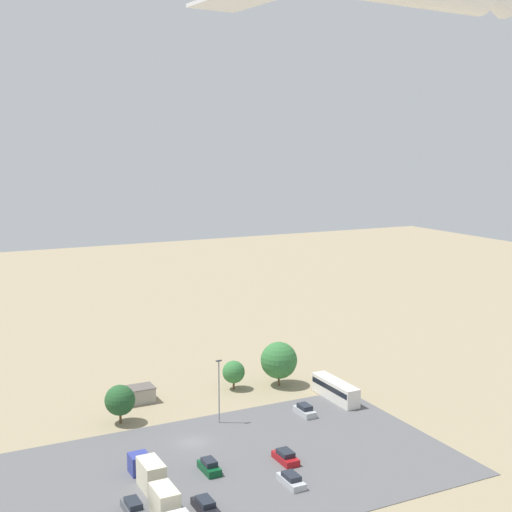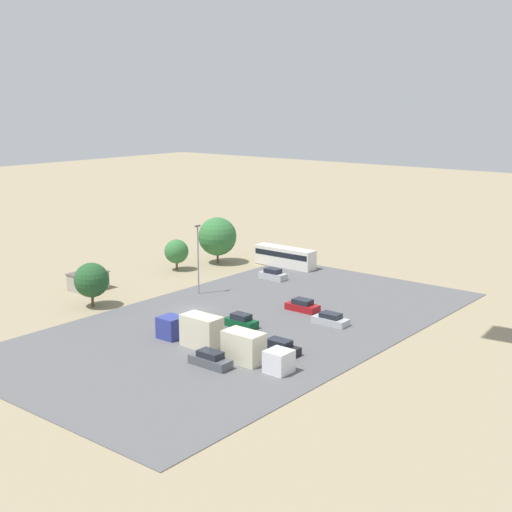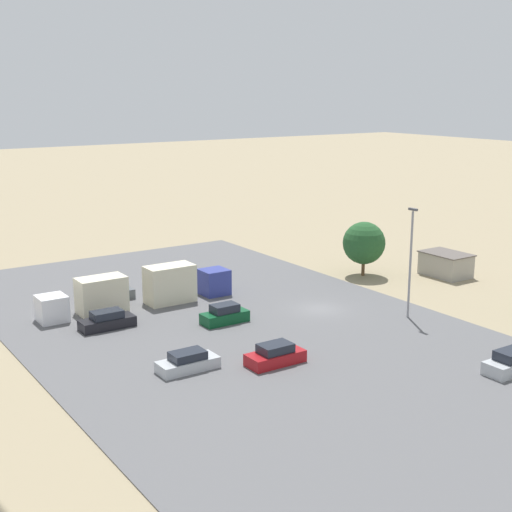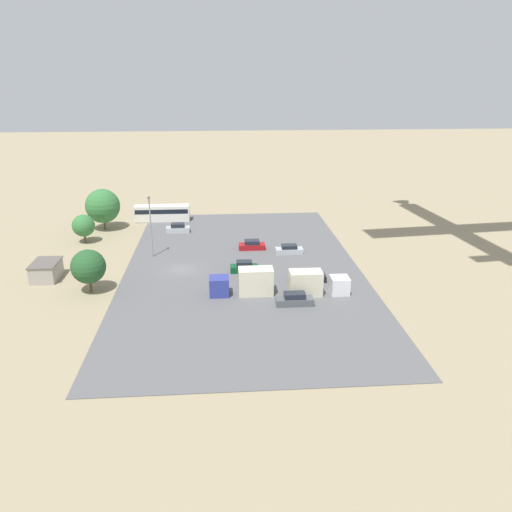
% 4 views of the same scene
% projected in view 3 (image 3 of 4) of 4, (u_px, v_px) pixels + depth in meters
% --- Properties ---
extents(ground_plane, '(400.00, 400.00, 0.00)m').
position_uv_depth(ground_plane, '(320.00, 310.00, 65.55)').
color(ground_plane, gray).
extents(parking_lot_surface, '(62.65, 35.04, 0.08)m').
position_uv_depth(parking_lot_surface, '(235.00, 327.00, 60.58)').
color(parking_lot_surface, '#565659').
rests_on(parking_lot_surface, ground).
extents(shed_building, '(5.21, 3.65, 2.56)m').
position_uv_depth(shed_building, '(446.00, 264.00, 77.18)').
color(shed_building, '#9E998E').
rests_on(shed_building, ground).
extents(parked_car_0, '(1.97, 4.37, 1.54)m').
position_uv_depth(parked_car_0, '(275.00, 355.00, 52.33)').
color(parked_car_0, maroon).
rests_on(parked_car_0, ground).
extents(parked_car_1, '(1.88, 4.47, 1.42)m').
position_uv_depth(parked_car_1, '(188.00, 362.00, 51.14)').
color(parked_car_1, '#ADB2B7').
rests_on(parked_car_1, ground).
extents(parked_car_2, '(1.78, 4.11, 1.66)m').
position_uv_depth(parked_car_2, '(225.00, 315.00, 61.53)').
color(parked_car_2, '#0C4723').
rests_on(parked_car_2, ground).
extents(parked_car_3, '(1.78, 4.75, 1.62)m').
position_uv_depth(parked_car_3, '(109.00, 294.00, 67.94)').
color(parked_car_3, '#4C5156').
rests_on(parked_car_3, ground).
extents(parked_car_4, '(1.86, 4.63, 1.53)m').
position_uv_depth(parked_car_4, '(107.00, 321.00, 60.14)').
color(parked_car_4, black).
rests_on(parked_car_4, ground).
extents(parked_car_5, '(1.87, 4.31, 1.65)m').
position_uv_depth(parked_car_5, '(511.00, 363.00, 50.77)').
color(parked_car_5, '#ADB2B7').
rests_on(parked_car_5, ground).
extents(parked_truck_0, '(2.43, 8.41, 3.58)m').
position_uv_depth(parked_truck_0, '(183.00, 283.00, 67.99)').
color(parked_truck_0, navy).
rests_on(parked_truck_0, ground).
extents(parked_truck_1, '(2.43, 7.95, 3.27)m').
position_uv_depth(parked_truck_1, '(88.00, 299.00, 63.53)').
color(parked_truck_1, silver).
rests_on(parked_truck_1, ground).
extents(tree_near_shed, '(4.59, 4.59, 5.92)m').
position_uv_depth(tree_near_shed, '(364.00, 243.00, 76.76)').
color(tree_near_shed, brown).
rests_on(tree_near_shed, ground).
extents(light_pole_lot_centre, '(0.90, 0.28, 9.78)m').
position_uv_depth(light_pole_lot_centre, '(411.00, 259.00, 61.98)').
color(light_pole_lot_centre, gray).
rests_on(light_pole_lot_centre, ground).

